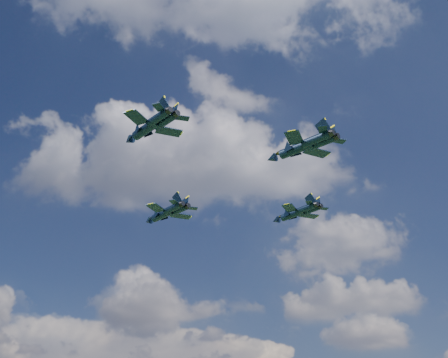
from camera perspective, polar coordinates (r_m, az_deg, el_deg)
jet_lead at (r=118.44m, az=-6.35°, el=-3.63°), size 12.94×12.38×3.45m
jet_left at (r=94.74m, az=-8.05°, el=4.99°), size 12.88×12.46×3.45m
jet_right at (r=120.73m, az=6.85°, el=-3.59°), size 12.32×11.74×3.27m
jet_slot at (r=95.43m, az=7.14°, el=3.01°), size 13.77×11.75×3.50m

